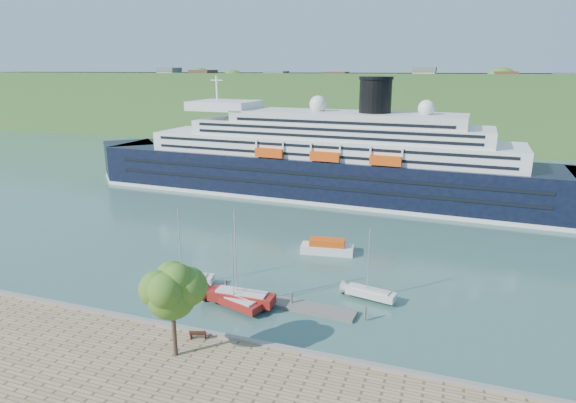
# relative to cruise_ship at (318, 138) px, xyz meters

# --- Properties ---
(ground) EXTENTS (400.00, 400.00, 0.00)m
(ground) POSITION_rel_cruise_ship_xyz_m (4.38, -57.38, -12.16)
(ground) COLOR #325A51
(ground) RESTS_ON ground
(far_hillside) EXTENTS (400.00, 50.00, 24.00)m
(far_hillside) POSITION_rel_cruise_ship_xyz_m (4.38, 87.62, -0.16)
(far_hillside) COLOR #2B5722
(far_hillside) RESTS_ON ground
(quay_coping) EXTENTS (220.00, 0.50, 0.30)m
(quay_coping) POSITION_rel_cruise_ship_xyz_m (4.38, -57.58, -11.01)
(quay_coping) COLOR slate
(quay_coping) RESTS_ON promenade
(cruise_ship) EXTENTS (108.78, 19.66, 24.32)m
(cruise_ship) POSITION_rel_cruise_ship_xyz_m (0.00, 0.00, 0.00)
(cruise_ship) COLOR black
(cruise_ship) RESTS_ON ground
(park_bench) EXTENTS (1.76, 1.16, 1.05)m
(park_bench) POSITION_rel_cruise_ship_xyz_m (5.12, -58.58, -10.63)
(park_bench) COLOR #3F1D12
(park_bench) RESTS_ON promenade
(promenade_tree) EXTENTS (5.79, 5.79, 9.59)m
(promenade_tree) POSITION_rel_cruise_ship_xyz_m (4.58, -61.65, -6.36)
(promenade_tree) COLOR #315D18
(promenade_tree) RESTS_ON promenade
(floating_pontoon) EXTENTS (18.95, 3.50, 0.42)m
(floating_pontoon) POSITION_rel_cruise_ship_xyz_m (8.67, -47.67, -11.95)
(floating_pontoon) COLOR slate
(floating_pontoon) RESTS_ON ground
(sailboat_white_near) EXTENTS (7.53, 3.71, 9.37)m
(sailboat_white_near) POSITION_rel_cruise_ship_xyz_m (-2.99, -47.20, -7.47)
(sailboat_white_near) COLOR silver
(sailboat_white_near) RESTS_ON ground
(sailboat_red) EXTENTS (8.32, 2.50, 10.68)m
(sailboat_red) POSITION_rel_cruise_ship_xyz_m (5.50, -49.59, -6.82)
(sailboat_red) COLOR maroon
(sailboat_red) RESTS_ON ground
(sailboat_white_far) EXTENTS (6.50, 2.90, 8.11)m
(sailboat_white_far) POSITION_rel_cruise_ship_xyz_m (18.83, -43.39, -8.10)
(sailboat_white_far) COLOR silver
(sailboat_white_far) RESTS_ON ground
(tender_launch) EXTENTS (7.85, 3.63, 2.09)m
(tender_launch) POSITION_rel_cruise_ship_xyz_m (10.42, -30.93, -11.11)
(tender_launch) COLOR #DB490C
(tender_launch) RESTS_ON ground
(sailboat_extra) EXTENTS (6.66, 3.60, 8.30)m
(sailboat_extra) POSITION_rel_cruise_ship_xyz_m (5.39, -50.54, -8.01)
(sailboat_extra) COLOR maroon
(sailboat_extra) RESTS_ON ground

